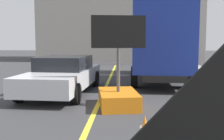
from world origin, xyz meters
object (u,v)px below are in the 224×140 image
box_truck (159,42)px  pickup_car (64,74)px  highway_guide_sign (168,23)px  traffic_cone_mid_lane (145,131)px  arrow_board_trailer (118,91)px

box_truck → pickup_car: (-3.96, -3.39, -1.20)m
box_truck → highway_guide_sign: bearing=78.8°
box_truck → traffic_cone_mid_lane: (-1.25, -8.55, -1.60)m
arrow_board_trailer → box_truck: 5.92m
pickup_car → traffic_cone_mid_lane: bearing=-62.3°
highway_guide_sign → traffic_cone_mid_lane: highway_guide_sign is taller
box_truck → highway_guide_sign: 9.39m
box_truck → arrow_board_trailer: bearing=-108.5°
arrow_board_trailer → highway_guide_sign: highway_guide_sign is taller
arrow_board_trailer → traffic_cone_mid_lane: bearing=-79.4°
box_truck → pickup_car: bearing=-139.5°
arrow_board_trailer → traffic_cone_mid_lane: size_ratio=4.42×
highway_guide_sign → traffic_cone_mid_lane: (-3.04, -17.64, -3.12)m
pickup_car → highway_guide_sign: 14.01m
pickup_car → highway_guide_sign: bearing=65.2°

